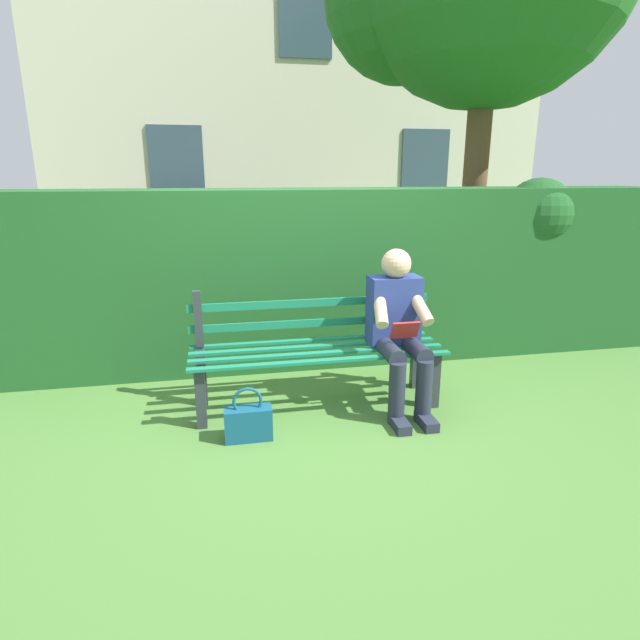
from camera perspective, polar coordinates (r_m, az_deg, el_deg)
ground at (r=4.03m, az=-0.28°, el=-9.37°), size 60.00×60.00×0.00m
park_bench at (r=3.92m, az=-0.48°, el=-3.14°), size 1.88×0.54×0.89m
person_seated at (r=3.85m, az=8.66°, el=-0.63°), size 0.44×0.73×1.19m
hedge_backdrop at (r=4.89m, az=2.99°, el=5.38°), size 6.30×0.81×1.68m
building_facade at (r=11.15m, az=-3.01°, el=24.41°), size 8.91×3.01×6.72m
handbag at (r=3.53m, az=-7.93°, el=-11.09°), size 0.31×0.13×0.37m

